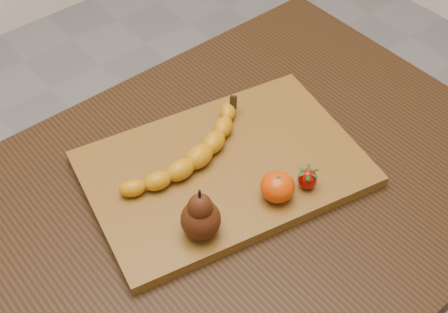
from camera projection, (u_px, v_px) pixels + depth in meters
table at (229, 230)px, 1.09m from camera, size 1.00×0.70×0.76m
cutting_board at (224, 169)px, 1.04m from camera, size 0.50×0.39×0.02m
banana at (199, 156)px, 1.02m from camera, size 0.24×0.10×0.04m
pear at (200, 212)px, 0.91m from camera, size 0.08×0.08×0.09m
mandarin at (277, 187)px, 0.97m from camera, size 0.07×0.07×0.05m
strawberry at (307, 178)px, 0.99m from camera, size 0.04×0.04×0.04m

